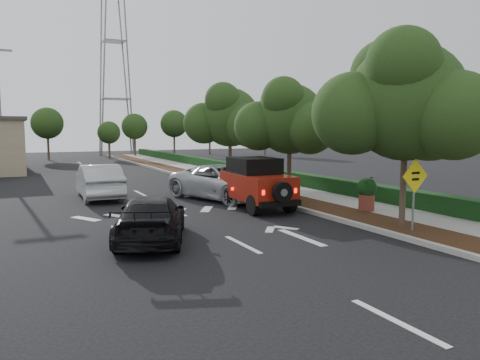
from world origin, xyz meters
TOP-DOWN VIEW (x-y plane):
  - ground at (0.00, 0.00)m, footprint 120.00×120.00m
  - curb at (4.60, 12.00)m, footprint 0.20×70.00m
  - planting_strip at (5.60, 12.00)m, footprint 1.80×70.00m
  - sidewalk at (7.50, 12.00)m, footprint 2.00×70.00m
  - hedge at (8.90, 12.00)m, footprint 0.80×70.00m
  - transmission_tower at (6.00, 48.00)m, footprint 7.00×4.00m
  - street_tree_near at (5.60, -0.50)m, footprint 3.80×3.80m
  - street_tree_mid at (5.60, 6.50)m, footprint 3.20×3.20m
  - street_tree_far at (5.60, 13.00)m, footprint 3.40×3.40m
  - light_pole_a at (-6.50, 26.00)m, footprint 2.00×0.22m
  - red_jeep at (3.20, 5.32)m, footprint 1.94×4.18m
  - silver_suv_ahead at (3.07, 8.13)m, footprint 4.41×6.43m
  - black_suv_oncoming at (-2.24, 1.55)m, footprint 3.39×5.00m
  - silver_sedan_oncoming at (-2.18, 11.10)m, footprint 1.85×5.00m
  - speed_hump_sign at (5.40, -1.17)m, footprint 1.06×0.09m
  - terracotta_planter at (6.60, 2.37)m, footprint 0.76×0.76m

SIDE VIEW (x-z plane):
  - ground at x=0.00m, z-range 0.00..0.00m
  - transmission_tower at x=6.00m, z-range -14.00..14.00m
  - street_tree_near at x=5.60m, z-range -2.96..2.96m
  - street_tree_mid at x=5.60m, z-range -2.66..2.66m
  - street_tree_far at x=5.60m, z-range -2.81..2.81m
  - light_pole_a at x=-6.50m, z-range -4.50..4.50m
  - planting_strip at x=5.60m, z-range 0.00..0.12m
  - sidewalk at x=7.50m, z-range 0.00..0.12m
  - curb at x=4.60m, z-range 0.00..0.15m
  - hedge at x=8.90m, z-range 0.00..0.80m
  - black_suv_oncoming at x=-2.24m, z-range 0.00..1.34m
  - silver_sedan_oncoming at x=-2.18m, z-range 0.00..1.63m
  - silver_suv_ahead at x=3.07m, z-range 0.00..1.63m
  - terracotta_planter at x=6.60m, z-range 0.23..1.56m
  - red_jeep at x=3.20m, z-range 0.02..2.13m
  - speed_hump_sign at x=5.40m, z-range 0.44..2.70m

